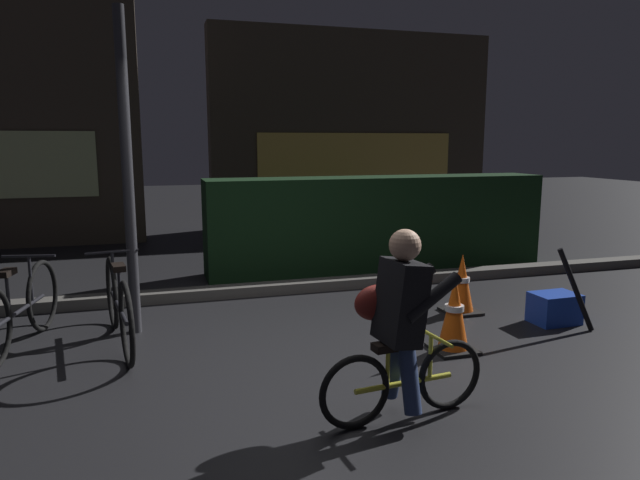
{
  "coord_description": "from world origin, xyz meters",
  "views": [
    {
      "loc": [
        -1.24,
        -4.25,
        1.77
      ],
      "look_at": [
        0.2,
        0.6,
        0.9
      ],
      "focal_mm": 32.01,
      "sensor_mm": 36.0,
      "label": 1
    }
  ],
  "objects_px": {
    "blue_crate": "(554,308)",
    "cyclist": "(400,325)",
    "traffic_cone_far": "(462,285)",
    "parked_bike_center_left": "(119,306)",
    "traffic_cone_near": "(454,314)",
    "street_post": "(128,176)",
    "parked_bike_left_mid": "(19,310)",
    "closed_umbrella": "(576,290)"
  },
  "relations": [
    {
      "from": "blue_crate",
      "to": "cyclist",
      "type": "relative_size",
      "value": 0.35
    },
    {
      "from": "traffic_cone_far",
      "to": "parked_bike_center_left",
      "type": "bearing_deg",
      "value": -179.81
    },
    {
      "from": "parked_bike_center_left",
      "to": "traffic_cone_near",
      "type": "bearing_deg",
      "value": -118.36
    },
    {
      "from": "street_post",
      "to": "blue_crate",
      "type": "height_order",
      "value": "street_post"
    },
    {
      "from": "street_post",
      "to": "cyclist",
      "type": "xyz_separation_m",
      "value": [
        1.67,
        -2.27,
        -0.84
      ]
    },
    {
      "from": "traffic_cone_far",
      "to": "cyclist",
      "type": "height_order",
      "value": "cyclist"
    },
    {
      "from": "street_post",
      "to": "parked_bike_left_mid",
      "type": "xyz_separation_m",
      "value": [
        -0.94,
        -0.19,
        -1.12
      ]
    },
    {
      "from": "parked_bike_left_mid",
      "to": "closed_umbrella",
      "type": "height_order",
      "value": "closed_umbrella"
    },
    {
      "from": "traffic_cone_near",
      "to": "traffic_cone_far",
      "type": "distance_m",
      "value": 1.16
    },
    {
      "from": "traffic_cone_near",
      "to": "cyclist",
      "type": "relative_size",
      "value": 0.54
    },
    {
      "from": "street_post",
      "to": "blue_crate",
      "type": "bearing_deg",
      "value": -12.78
    },
    {
      "from": "parked_bike_center_left",
      "to": "blue_crate",
      "type": "xyz_separation_m",
      "value": [
        4.09,
        -0.56,
        -0.21
      ]
    },
    {
      "from": "blue_crate",
      "to": "closed_umbrella",
      "type": "distance_m",
      "value": 0.35
    },
    {
      "from": "street_post",
      "to": "parked_bike_left_mid",
      "type": "distance_m",
      "value": 1.47
    },
    {
      "from": "parked_bike_center_left",
      "to": "traffic_cone_far",
      "type": "distance_m",
      "value": 3.38
    },
    {
      "from": "traffic_cone_near",
      "to": "cyclist",
      "type": "bearing_deg",
      "value": -134.5
    },
    {
      "from": "traffic_cone_near",
      "to": "blue_crate",
      "type": "xyz_separation_m",
      "value": [
        1.35,
        0.4,
        -0.17
      ]
    },
    {
      "from": "street_post",
      "to": "parked_bike_center_left",
      "type": "relative_size",
      "value": 1.7
    },
    {
      "from": "closed_umbrella",
      "to": "street_post",
      "type": "bearing_deg",
      "value": 4.94
    },
    {
      "from": "blue_crate",
      "to": "parked_bike_center_left",
      "type": "bearing_deg",
      "value": 172.27
    },
    {
      "from": "blue_crate",
      "to": "traffic_cone_far",
      "type": "bearing_deg",
      "value": 141.38
    },
    {
      "from": "parked_bike_left_mid",
      "to": "blue_crate",
      "type": "distance_m",
      "value": 4.96
    },
    {
      "from": "closed_umbrella",
      "to": "parked_bike_left_mid",
      "type": "bearing_deg",
      "value": 10.01
    },
    {
      "from": "blue_crate",
      "to": "closed_umbrella",
      "type": "bearing_deg",
      "value": -85.84
    },
    {
      "from": "blue_crate",
      "to": "cyclist",
      "type": "distance_m",
      "value": 2.72
    },
    {
      "from": "cyclist",
      "to": "closed_umbrella",
      "type": "relative_size",
      "value": 1.47
    },
    {
      "from": "parked_bike_center_left",
      "to": "traffic_cone_far",
      "type": "xyz_separation_m",
      "value": [
        3.38,
        0.01,
        -0.06
      ]
    },
    {
      "from": "parked_bike_left_mid",
      "to": "traffic_cone_near",
      "type": "distance_m",
      "value": 3.73
    },
    {
      "from": "street_post",
      "to": "traffic_cone_near",
      "type": "height_order",
      "value": "street_post"
    },
    {
      "from": "parked_bike_left_mid",
      "to": "cyclist",
      "type": "xyz_separation_m",
      "value": [
        2.61,
        -2.08,
        0.28
      ]
    },
    {
      "from": "parked_bike_center_left",
      "to": "blue_crate",
      "type": "distance_m",
      "value": 4.13
    },
    {
      "from": "cyclist",
      "to": "traffic_cone_near",
      "type": "bearing_deg",
      "value": 39.39
    },
    {
      "from": "parked_bike_left_mid",
      "to": "closed_umbrella",
      "type": "bearing_deg",
      "value": -89.22
    },
    {
      "from": "traffic_cone_near",
      "to": "closed_umbrella",
      "type": "height_order",
      "value": "closed_umbrella"
    },
    {
      "from": "traffic_cone_near",
      "to": "closed_umbrella",
      "type": "xyz_separation_m",
      "value": [
        1.37,
        0.15,
        0.07
      ]
    },
    {
      "from": "parked_bike_center_left",
      "to": "closed_umbrella",
      "type": "height_order",
      "value": "parked_bike_center_left"
    },
    {
      "from": "street_post",
      "to": "traffic_cone_far",
      "type": "xyz_separation_m",
      "value": [
        3.26,
        -0.33,
        -1.17
      ]
    },
    {
      "from": "traffic_cone_near",
      "to": "closed_umbrella",
      "type": "distance_m",
      "value": 1.38
    },
    {
      "from": "street_post",
      "to": "cyclist",
      "type": "distance_m",
      "value": 2.94
    },
    {
      "from": "parked_bike_center_left",
      "to": "traffic_cone_near",
      "type": "relative_size",
      "value": 2.58
    },
    {
      "from": "traffic_cone_near",
      "to": "blue_crate",
      "type": "height_order",
      "value": "traffic_cone_near"
    },
    {
      "from": "traffic_cone_far",
      "to": "cyclist",
      "type": "bearing_deg",
      "value": -129.43
    }
  ]
}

